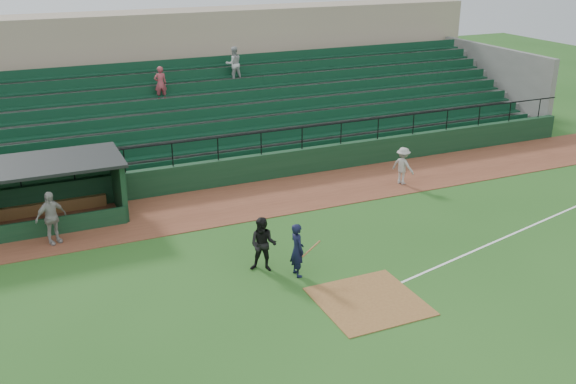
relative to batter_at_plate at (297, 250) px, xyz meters
name	(u,v)px	position (x,y,z in m)	size (l,w,h in m)	color
ground	(353,286)	(1.27, -1.39, -0.90)	(90.00, 90.00, 0.00)	#23511A
warning_track	(259,199)	(1.27, 6.61, -0.89)	(40.00, 4.00, 0.03)	brown
home_plate_dirt	(369,301)	(1.27, -2.39, -0.89)	(3.00, 3.00, 0.03)	brown
foul_line	(524,229)	(9.27, -0.19, -0.90)	(18.00, 0.09, 0.01)	white
stadium_structure	(198,102)	(1.27, 15.07, 1.40)	(38.00, 13.08, 6.40)	black
dugout	(0,192)	(-8.48, 8.17, 0.43)	(8.90, 3.20, 2.42)	black
batter_at_plate	(297,250)	(0.00, 0.00, 0.00)	(1.01, 0.70, 1.80)	black
umpire	(263,245)	(-0.87, 0.74, 0.02)	(0.90, 0.70, 1.85)	black
runner	(403,166)	(7.74, 5.76, -0.04)	(1.07, 0.62, 1.66)	#A29D98
dugout_player_a	(51,218)	(-6.95, 5.63, 0.10)	(1.14, 0.47, 1.94)	#9B9691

